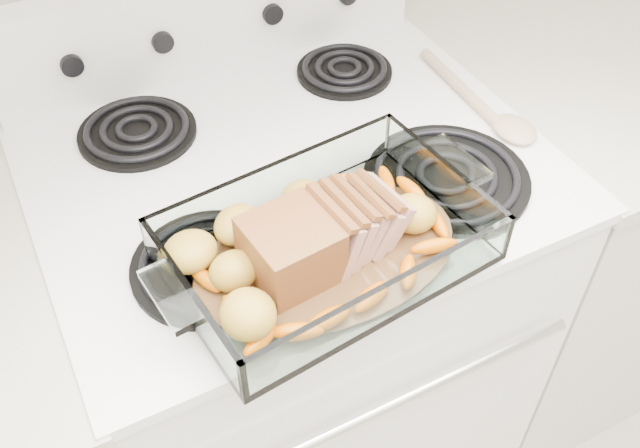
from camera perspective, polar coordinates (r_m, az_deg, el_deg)
name	(u,v)px	position (r m, az deg, el deg)	size (l,w,h in m)	color
electric_range	(294,329)	(1.45, -2.10, -8.36)	(0.78, 0.70, 1.12)	white
counter_right	(551,226)	(1.74, 18.00, -0.16)	(0.58, 0.68, 0.93)	silver
baking_dish	(327,248)	(0.94, 0.56, -1.97)	(0.40, 0.26, 0.08)	silver
pork_roast	(312,239)	(0.91, -0.61, -1.21)	(0.22, 0.11, 0.09)	brown
roast_vegetables	(311,225)	(0.95, -0.76, -0.12)	(0.39, 0.21, 0.05)	orange
wooden_spoon	(490,110)	(1.23, 13.42, 8.86)	(0.06, 0.30, 0.02)	tan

